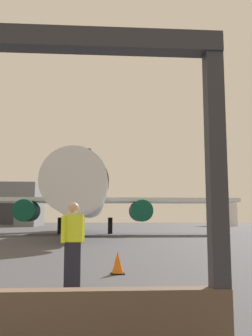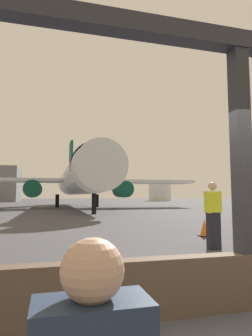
{
  "view_description": "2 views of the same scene",
  "coord_description": "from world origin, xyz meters",
  "px_view_note": "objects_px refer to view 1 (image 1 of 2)",
  "views": [
    {
      "loc": [
        2.29,
        -4.18,
        1.4
      ],
      "look_at": [
        3.75,
        17.2,
        4.32
      ],
      "focal_mm": 40.3,
      "sensor_mm": 36.0,
      "label": 1
    },
    {
      "loc": [
        -2.41,
        -3.23,
        1.38
      ],
      "look_at": [
        3.55,
        19.36,
        3.64
      ],
      "focal_mm": 30.84,
      "sensor_mm": 36.0,
      "label": 2
    }
  ],
  "objects_px": {
    "ground_crew_worker": "(73,244)",
    "traffic_cone": "(118,263)",
    "fuel_storage_tank": "(222,215)",
    "airplane": "(85,197)"
  },
  "relations": [
    {
      "from": "airplane",
      "to": "traffic_cone",
      "type": "height_order",
      "value": "airplane"
    },
    {
      "from": "ground_crew_worker",
      "to": "traffic_cone",
      "type": "xyz_separation_m",
      "value": [
        1.01,
        2.22,
        -0.63
      ]
    },
    {
      "from": "traffic_cone",
      "to": "fuel_storage_tank",
      "type": "bearing_deg",
      "value": 69.74
    },
    {
      "from": "airplane",
      "to": "traffic_cone",
      "type": "bearing_deg",
      "value": -85.76
    },
    {
      "from": "airplane",
      "to": "fuel_storage_tank",
      "type": "height_order",
      "value": "airplane"
    },
    {
      "from": "airplane",
      "to": "fuel_storage_tank",
      "type": "relative_size",
      "value": 5.14
    },
    {
      "from": "traffic_cone",
      "to": "fuel_storage_tank",
      "type": "relative_size",
      "value": 0.09
    },
    {
      "from": "fuel_storage_tank",
      "to": "airplane",
      "type": "bearing_deg",
      "value": -122.45
    },
    {
      "from": "traffic_cone",
      "to": "fuel_storage_tank",
      "type": "distance_m",
      "value": 71.74
    },
    {
      "from": "fuel_storage_tank",
      "to": "traffic_cone",
      "type": "bearing_deg",
      "value": -110.26
    }
  ]
}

